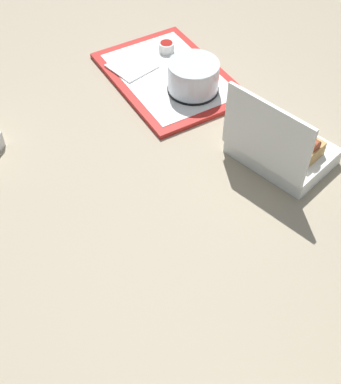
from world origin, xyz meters
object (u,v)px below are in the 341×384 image
object	(u,v)px
plastic_fork	(187,60)
clamshell_hotdog_back	(281,145)
food_tray	(169,77)
cake_container	(193,78)
ketchup_cup	(166,46)

from	to	relation	value
plastic_fork	clamshell_hotdog_back	world-z (taller)	clamshell_hotdog_back
food_tray	cake_container	size ratio (longest dim) A/B	3.06
food_tray	ketchup_cup	size ratio (longest dim) A/B	9.52
food_tray	clamshell_hotdog_back	world-z (taller)	clamshell_hotdog_back
food_tray	plastic_fork	distance (m)	0.08
food_tray	plastic_fork	bearing A→B (deg)	110.02
ketchup_cup	clamshell_hotdog_back	world-z (taller)	clamshell_hotdog_back
ketchup_cup	clamshell_hotdog_back	distance (m)	0.46
food_tray	cake_container	xyz separation A→B (m)	(0.08, 0.02, 0.04)
cake_container	ketchup_cup	world-z (taller)	cake_container
cake_container	plastic_fork	distance (m)	0.13
clamshell_hotdog_back	ketchup_cup	bearing A→B (deg)	178.86
cake_container	plastic_fork	size ratio (longest dim) A/B	1.13
food_tray	ketchup_cup	xyz separation A→B (m)	(-0.09, 0.05, 0.02)
ketchup_cup	clamshell_hotdog_back	bearing A→B (deg)	-1.14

